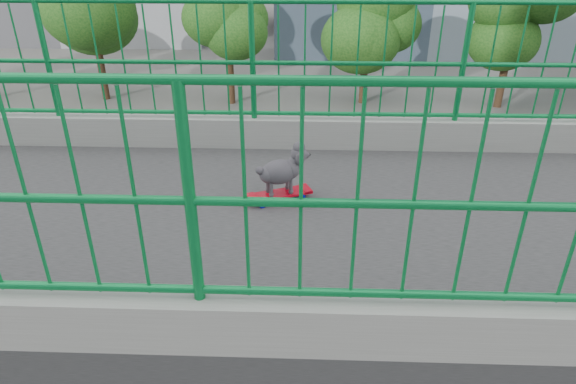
# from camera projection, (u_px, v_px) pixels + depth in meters

# --- Properties ---
(road) EXTENTS (18.00, 90.00, 0.02)m
(road) POSITION_uv_depth(u_px,v_px,m) (290.00, 203.00, 18.59)
(road) COLOR black
(road) RESTS_ON ground
(footbridge) EXTENTS (3.00, 24.00, 7.00)m
(footbridge) POSITION_uv_depth(u_px,v_px,m) (247.00, 375.00, 4.66)
(footbridge) COLOR #2D2D2F
(footbridge) RESTS_ON ground
(railing) EXTENTS (3.00, 24.00, 1.42)m
(railing) POSITION_uv_depth(u_px,v_px,m) (237.00, 188.00, 3.75)
(railing) COLOR gray
(railing) RESTS_ON footbridge
(street_trees) EXTENTS (5.30, 60.40, 7.26)m
(street_trees) POSITION_uv_depth(u_px,v_px,m) (316.00, 22.00, 27.98)
(street_trees) COLOR black
(street_trees) RESTS_ON ground
(skateboard) EXTENTS (0.34, 0.54, 0.07)m
(skateboard) POSITION_uv_depth(u_px,v_px,m) (279.00, 195.00, 3.99)
(skateboard) COLOR red
(skateboard) RESTS_ON footbridge
(poodle) EXTENTS (0.29, 0.43, 0.38)m
(poodle) POSITION_uv_depth(u_px,v_px,m) (282.00, 169.00, 3.89)
(poodle) COLOR #2E2B30
(poodle) RESTS_ON skateboard
(car_1) EXTENTS (1.49, 4.27, 1.41)m
(car_1) POSITION_uv_depth(u_px,v_px,m) (363.00, 245.00, 14.82)
(car_1) COLOR #9C9CA1
(car_1) RESTS_ON ground
(car_2) EXTENTS (2.18, 4.72, 1.31)m
(car_2) POSITION_uv_depth(u_px,v_px,m) (92.00, 192.00, 18.00)
(car_2) COLOR #9C9CA1
(car_2) RESTS_ON ground
(car_3) EXTENTS (1.93, 4.76, 1.38)m
(car_3) POSITION_uv_depth(u_px,v_px,m) (469.00, 162.00, 20.36)
(car_3) COLOR silver
(car_3) RESTS_ON ground
(car_4) EXTENTS (1.56, 3.88, 1.32)m
(car_4) POSITION_uv_depth(u_px,v_px,m) (333.00, 134.00, 23.39)
(car_4) COLOR red
(car_4) RESTS_ON ground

